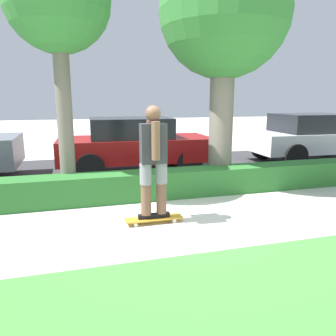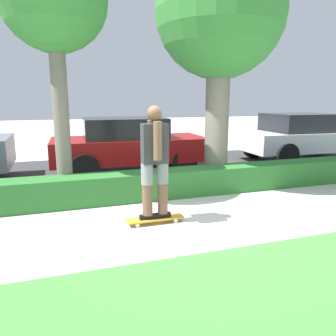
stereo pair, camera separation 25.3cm
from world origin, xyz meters
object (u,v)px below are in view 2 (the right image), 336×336
object	(u,v)px
tree_mid	(220,16)
parked_car_middle	(128,144)
skater_person	(155,160)
tree_near	(54,1)
skateboard	(155,219)
parked_car_rear	(302,136)

from	to	relation	value
tree_mid	parked_car_middle	size ratio (longest dim) A/B	1.24
skater_person	tree_near	size ratio (longest dim) A/B	0.38
skateboard	parked_car_middle	xyz separation A→B (m)	(0.37, 3.86, 0.72)
skateboard	tree_mid	distance (m)	4.43
skateboard	parked_car_middle	bearing A→B (deg)	84.58
tree_near	parked_car_middle	xyz separation A→B (m)	(1.70, 2.13, -2.86)
skateboard	parked_car_rear	size ratio (longest dim) A/B	0.22
tree_near	parked_car_rear	xyz separation A→B (m)	(7.44, 2.17, -2.85)
tree_near	parked_car_middle	size ratio (longest dim) A/B	1.14
parked_car_middle	skater_person	bearing A→B (deg)	-93.53
skater_person	tree_near	bearing A→B (deg)	127.58
tree_mid	parked_car_rear	bearing A→B (deg)	27.24
tree_mid	skateboard	bearing A→B (deg)	-137.93
skateboard	tree_mid	bearing A→B (deg)	42.07
skater_person	parked_car_middle	distance (m)	3.89
skateboard	tree_near	bearing A→B (deg)	127.58
skateboard	skater_person	world-z (taller)	skater_person
skater_person	parked_car_rear	world-z (taller)	skater_person
skateboard	parked_car_middle	size ratio (longest dim) A/B	0.23
tree_mid	parked_car_middle	bearing A→B (deg)	126.62
tree_near	tree_mid	distance (m)	3.27
skater_person	parked_car_middle	bearing A→B (deg)	84.58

